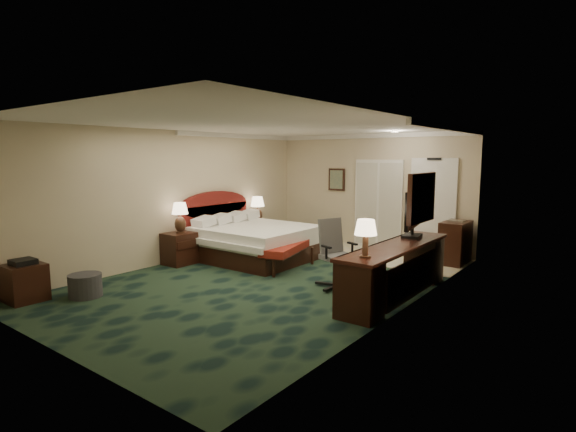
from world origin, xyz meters
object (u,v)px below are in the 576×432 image
Objects in this scene: lamp_far at (258,210)px; side_table at (25,283)px; bed_bench at (286,256)px; tv at (413,214)px; desk_chair at (339,254)px; minibar at (455,243)px; nightstand_near at (180,248)px; nightstand_far at (256,234)px; bed at (257,242)px; desk at (396,271)px; lamp_near at (180,218)px; ottoman at (85,285)px.

side_table is at bearing -89.63° from lamp_far.
side_table is at bearing -130.97° from bed_bench.
tv is 1.39m from desk_chair.
minibar reaches higher than side_table.
nightstand_near reaches higher than nightstand_far.
lamp_far is at bearing 172.47° from desk_chair.
nightstand_near is 0.57× the size of desk_chair.
tv is at bearing -93.02° from minibar.
nightstand_far is 0.60m from lamp_far.
bed is 1.95× the size of desk_chair.
lamp_far is at bearing -167.77° from minibar.
bed_bench is at bearing 63.72° from side_table.
nightstand_far reaches higher than side_table.
lamp_far is at bearing 90.49° from nightstand_near.
bed_bench is at bearing 171.11° from desk.
lamp_far reaches higher than desk_chair.
tv is 0.89× the size of desk_chair.
lamp_near is 5.59m from minibar.
nightstand_near is 2.39m from nightstand_far.
minibar reaches higher than ottoman.
bed_bench is 3.47m from minibar.
ottoman is 0.49× the size of tv.
tv is (3.80, 3.65, 1.04)m from ottoman.
tv reaches higher than ottoman.
tv reaches higher than nightstand_near.
bed reaches higher than nightstand_near.
lamp_far is 2.54m from bed_bench.
tv is (4.33, 1.32, 0.27)m from lamp_near.
ottoman is at bearing 51.31° from side_table.
lamp_far is 1.28× the size of ottoman.
desk is at bearing -22.51° from lamp_far.
tv is 2.20m from minibar.
nightstand_far is (-0.03, 2.39, -0.04)m from nightstand_near.
lamp_near reaches higher than desk_chair.
nightstand_near is at bearing -89.27° from nightstand_far.
bed is at bearing 83.77° from ottoman.
minibar is at bearing 88.97° from desk.
ottoman is 0.44× the size of desk_chair.
bed_bench is 4.39m from side_table.
desk_chair is (-0.95, -0.10, 0.15)m from desk.
minibar is at bearing 55.11° from side_table.
desk is at bearing -23.57° from bed_bench.
ottoman is 0.17× the size of desk.
side_table is at bearing -113.22° from desk_chair.
bed_bench is 1.60m from desk_chair.
tv is at bearing 94.43° from desk.
nightstand_near is 2.95m from side_table.
lamp_near is 4.53m from tv.
ottoman is at bearing -128.07° from bed_bench.
tv is (4.32, 4.30, 0.94)m from side_table.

